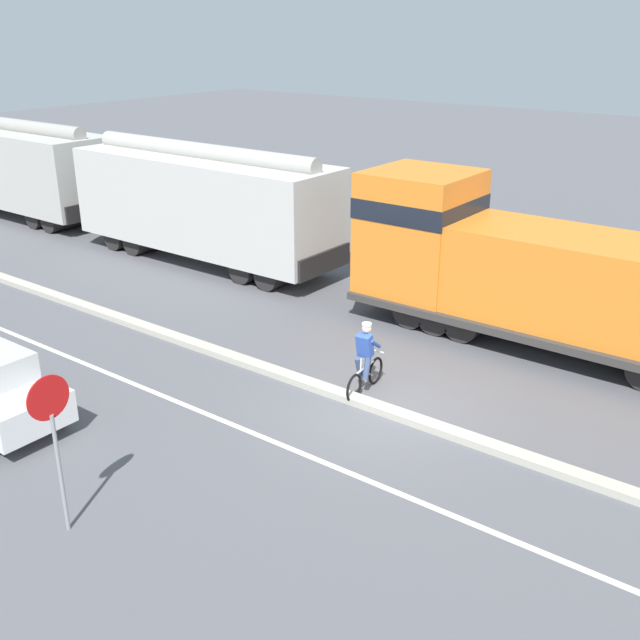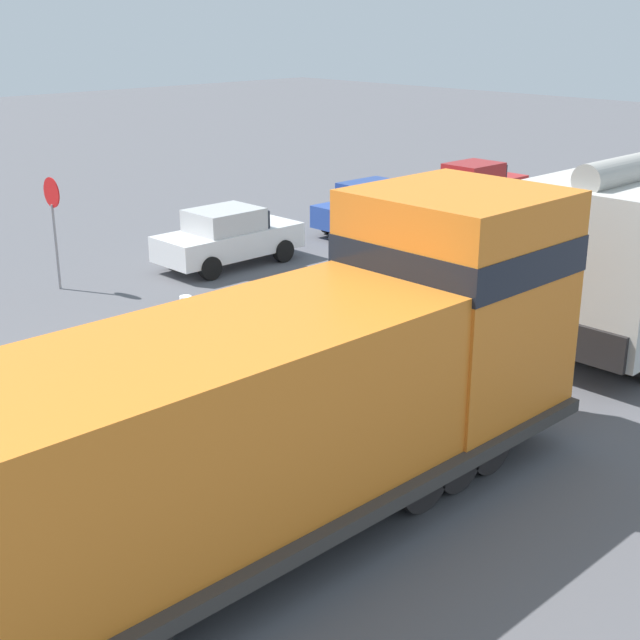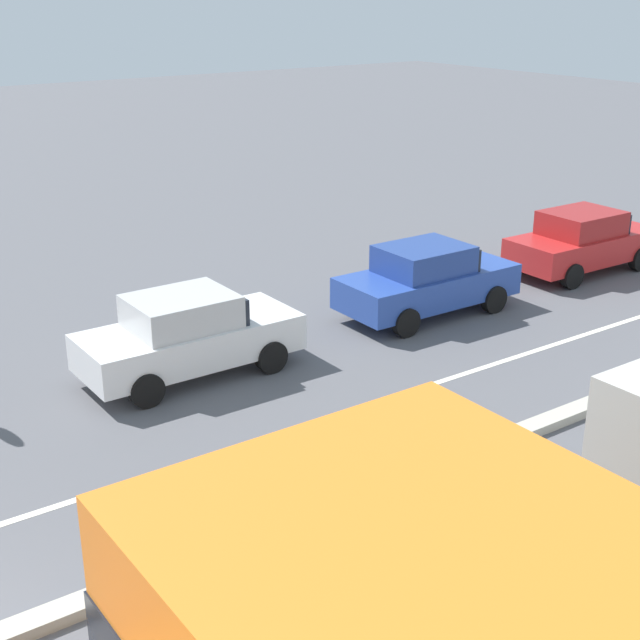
{
  "view_description": "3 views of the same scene",
  "coord_description": "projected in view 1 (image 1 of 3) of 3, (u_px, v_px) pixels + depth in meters",
  "views": [
    {
      "loc": [
        -12.44,
        -7.75,
        8.03
      ],
      "look_at": [
        0.81,
        2.26,
        1.37
      ],
      "focal_mm": 42.0,
      "sensor_mm": 36.0,
      "label": 1
    },
    {
      "loc": [
        13.78,
        -8.43,
        6.75
      ],
      "look_at": [
        3.66,
        1.33,
        1.87
      ],
      "focal_mm": 50.0,
      "sensor_mm": 36.0,
      "label": 2
    },
    {
      "loc": [
        8.77,
        -0.47,
        7.01
      ],
      "look_at": [
        -4.55,
        8.96,
        0.86
      ],
      "focal_mm": 50.0,
      "sensor_mm": 36.0,
      "label": 3
    }
  ],
  "objects": [
    {
      "name": "ground_plane",
      "position": [
        379.0,
        411.0,
        16.54
      ],
      "size": [
        120.0,
        120.0,
        0.0
      ],
      "primitive_type": "plane",
      "color": "#56565B"
    },
    {
      "name": "stop_sign",
      "position": [
        52.0,
        424.0,
        11.97
      ],
      "size": [
        0.76,
        0.08,
        2.88
      ],
      "color": "gray",
      "rests_on": "ground"
    },
    {
      "name": "hopper_car_lead",
      "position": [
        204.0,
        204.0,
        26.09
      ],
      "size": [
        2.9,
        10.6,
        4.18
      ],
      "color": "beige",
      "rests_on": "ground"
    },
    {
      "name": "lane_stripe",
      "position": [
        117.0,
        377.0,
        18.12
      ],
      "size": [
        0.14,
        36.0,
        0.01
      ],
      "primitive_type": "cube",
      "color": "silver",
      "rests_on": "ground"
    },
    {
      "name": "median_curb",
      "position": [
        189.0,
        342.0,
        19.87
      ],
      "size": [
        0.36,
        36.0,
        0.16
      ],
      "primitive_type": "cube",
      "color": "#B2AD9E",
      "rests_on": "ground"
    },
    {
      "name": "locomotive",
      "position": [
        538.0,
        279.0,
        19.39
      ],
      "size": [
        3.1,
        11.61,
        4.2
      ],
      "color": "orange",
      "rests_on": "ground"
    },
    {
      "name": "cyclist",
      "position": [
        365.0,
        360.0,
        17.08
      ],
      "size": [
        1.71,
        0.49,
        1.71
      ],
      "color": "black",
      "rests_on": "ground"
    },
    {
      "name": "hopper_car_middle",
      "position": [
        15.0,
        167.0,
        32.57
      ],
      "size": [
        2.9,
        10.6,
        4.18
      ],
      "color": "#B0ADA5",
      "rests_on": "ground"
    }
  ]
}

